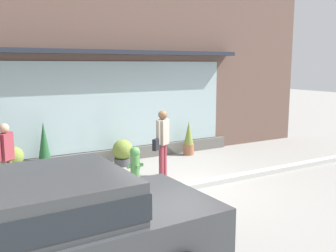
{
  "coord_description": "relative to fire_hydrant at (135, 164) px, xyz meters",
  "views": [
    {
      "loc": [
        -4.27,
        -7.14,
        2.8
      ],
      "look_at": [
        0.58,
        1.2,
        1.23
      ],
      "focal_mm": 40.59,
      "sensor_mm": 36.0,
      "label": 1
    }
  ],
  "objects": [
    {
      "name": "pedestrian_passerby",
      "position": [
        -2.79,
        0.55,
        0.48
      ],
      "size": [
        0.37,
        0.39,
        1.57
      ],
      "rotation": [
        0.0,
        0.0,
        0.8
      ],
      "color": "brown",
      "rests_on": "ground_plane"
    },
    {
      "name": "parked_car_dark_gray",
      "position": [
        -3.01,
        -3.61,
        0.42
      ],
      "size": [
        4.5,
        2.18,
        1.5
      ],
      "rotation": [
        0.0,
        0.0,
        0.03
      ],
      "color": "#383A3D",
      "rests_on": "ground_plane"
    },
    {
      "name": "potted_plant_low_front",
      "position": [
        2.63,
        1.66,
        0.07
      ],
      "size": [
        0.33,
        0.33,
        1.06
      ],
      "color": "#9E6042",
      "rests_on": "ground_plane"
    },
    {
      "name": "potted_plant_corner_tall",
      "position": [
        0.33,
        1.51,
        -0.05
      ],
      "size": [
        0.57,
        0.57,
        0.73
      ],
      "color": "#4C4C51",
      "rests_on": "ground_plane"
    },
    {
      "name": "potted_plant_window_right",
      "position": [
        -2.52,
        1.54,
        0.04
      ],
      "size": [
        0.49,
        0.49,
        0.85
      ],
      "color": "#4C4C51",
      "rests_on": "ground_plane"
    },
    {
      "name": "curb_strip",
      "position": [
        0.5,
        -1.13,
        -0.37
      ],
      "size": [
        14.0,
        0.24,
        0.12
      ],
      "primitive_type": "cube",
      "color": "#B2B2AD",
      "rests_on": "ground_plane"
    },
    {
      "name": "fire_hydrant",
      "position": [
        0.0,
        0.0,
        0.0
      ],
      "size": [
        0.41,
        0.37,
        0.86
      ],
      "color": "#4C8C47",
      "rests_on": "ground_plane"
    },
    {
      "name": "storefront",
      "position": [
        0.5,
        2.26,
        2.24
      ],
      "size": [
        14.0,
        0.81,
        5.45
      ],
      "color": "brown",
      "rests_on": "ground_plane"
    },
    {
      "name": "pedestrian_with_handbag",
      "position": [
        0.76,
        0.01,
        0.56
      ],
      "size": [
        0.62,
        0.44,
        1.68
      ],
      "rotation": [
        0.0,
        0.0,
        3.73
      ],
      "color": "#8E333D",
      "rests_on": "ground_plane"
    },
    {
      "name": "ground_plane",
      "position": [
        0.5,
        -0.93,
        -0.43
      ],
      "size": [
        60.0,
        60.0,
        0.0
      ],
      "primitive_type": "plane",
      "color": "gray"
    },
    {
      "name": "potted_plant_window_center",
      "position": [
        -1.74,
        1.75,
        0.22
      ],
      "size": [
        0.35,
        0.35,
        1.36
      ],
      "color": "#33473D",
      "rests_on": "ground_plane"
    }
  ]
}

